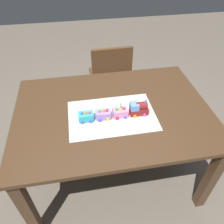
# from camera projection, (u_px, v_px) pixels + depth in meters

# --- Properties ---
(ground_plane) EXTENTS (8.00, 8.00, 0.00)m
(ground_plane) POSITION_uv_depth(u_px,v_px,m) (113.00, 169.00, 2.07)
(ground_plane) COLOR #6B6054
(dining_table) EXTENTS (1.40, 1.00, 0.74)m
(dining_table) POSITION_uv_depth(u_px,v_px,m) (113.00, 121.00, 1.65)
(dining_table) COLOR #4C331E
(dining_table) RESTS_ON ground
(chair) EXTENTS (0.41, 0.41, 0.86)m
(chair) POSITION_uv_depth(u_px,v_px,m) (110.00, 77.00, 2.38)
(chair) COLOR brown
(chair) RESTS_ON ground
(cake_board) EXTENTS (0.60, 0.40, 0.00)m
(cake_board) POSITION_uv_depth(u_px,v_px,m) (112.00, 115.00, 1.53)
(cake_board) COLOR silver
(cake_board) RESTS_ON dining_table
(cake_locomotive) EXTENTS (0.14, 0.08, 0.12)m
(cake_locomotive) POSITION_uv_depth(u_px,v_px,m) (139.00, 108.00, 1.51)
(cake_locomotive) COLOR maroon
(cake_locomotive) RESTS_ON cake_board
(cake_car_flatbed_bubblegum) EXTENTS (0.10, 0.08, 0.07)m
(cake_car_flatbed_bubblegum) POSITION_uv_depth(u_px,v_px,m) (120.00, 112.00, 1.50)
(cake_car_flatbed_bubblegum) COLOR pink
(cake_car_flatbed_bubblegum) RESTS_ON cake_board
(cake_car_hopper_lavender) EXTENTS (0.10, 0.08, 0.07)m
(cake_car_hopper_lavender) POSITION_uv_depth(u_px,v_px,m) (103.00, 114.00, 1.49)
(cake_car_hopper_lavender) COLOR #AD84E0
(cake_car_hopper_lavender) RESTS_ON cake_board
(cake_car_tanker_turquoise) EXTENTS (0.10, 0.08, 0.07)m
(cake_car_tanker_turquoise) POSITION_uv_depth(u_px,v_px,m) (86.00, 116.00, 1.47)
(cake_car_tanker_turquoise) COLOR #38B7C6
(cake_car_tanker_turquoise) RESTS_ON cake_board
(birthday_candle) EXTENTS (0.01, 0.01, 0.05)m
(birthday_candle) POSITION_uv_depth(u_px,v_px,m) (121.00, 105.00, 1.46)
(birthday_candle) COLOR #66D872
(birthday_candle) RESTS_ON cake_car_flatbed_bubblegum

